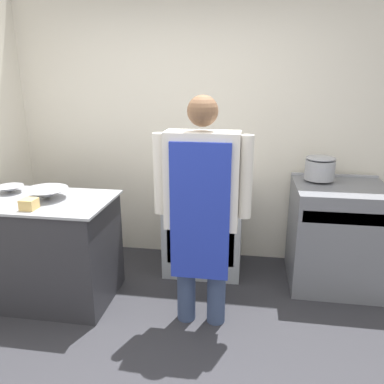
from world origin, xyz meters
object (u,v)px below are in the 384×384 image
at_px(fridge_unit, 204,227).
at_px(plastic_tub, 29,204).
at_px(person_cook, 202,201).
at_px(mixing_bowl, 46,194).
at_px(stove, 336,235).
at_px(stock_pot, 320,167).

bearing_deg(fridge_unit, plastic_tub, -141.41).
bearing_deg(plastic_tub, person_cook, 4.17).
xyz_separation_m(mixing_bowl, plastic_tub, (0.01, -0.26, -0.00)).
height_order(fridge_unit, plastic_tub, plastic_tub).
height_order(fridge_unit, mixing_bowl, mixing_bowl).
height_order(stove, mixing_bowl, mixing_bowl).
bearing_deg(plastic_tub, mixing_bowl, 92.54).
bearing_deg(stove, stock_pot, 144.26).
bearing_deg(fridge_unit, stock_pot, 1.89).
relative_size(person_cook, stock_pot, 6.57).
height_order(stove, stock_pot, stock_pot).
xyz_separation_m(stove, fridge_unit, (-1.21, 0.09, -0.03)).
distance_m(stove, stock_pot, 0.63).
distance_m(person_cook, stock_pot, 1.30).
distance_m(stove, fridge_unit, 1.21).
bearing_deg(stove, person_cook, -145.80).
relative_size(fridge_unit, person_cook, 0.51).
xyz_separation_m(fridge_unit, mixing_bowl, (-1.20, -0.69, 0.49)).
height_order(mixing_bowl, stock_pot, stock_pot).
bearing_deg(person_cook, fridge_unit, 95.69).
distance_m(mixing_bowl, stock_pot, 2.35).
distance_m(fridge_unit, person_cook, 1.02).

